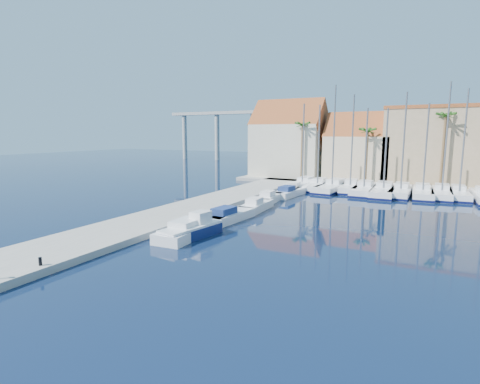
{
  "coord_description": "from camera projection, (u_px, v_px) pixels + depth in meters",
  "views": [
    {
      "loc": [
        13.15,
        -16.27,
        8.04
      ],
      "look_at": [
        -1.65,
        12.06,
        3.0
      ],
      "focal_mm": 28.0,
      "sensor_mm": 36.0,
      "label": 1
    }
  ],
  "objects": [
    {
      "name": "viaduct",
      "position": [
        237.0,
        126.0,
        109.58
      ],
      "size": [
        48.0,
        2.2,
        14.45
      ],
      "color": "#9E9E99",
      "rests_on": "ground"
    },
    {
      "name": "ground",
      "position": [
        168.0,
        274.0,
        21.51
      ],
      "size": [
        260.0,
        260.0,
        0.0
      ],
      "primitive_type": "plane",
      "color": "black",
      "rests_on": "ground"
    },
    {
      "name": "sailboat_7",
      "position": [
        422.0,
        192.0,
        47.55
      ],
      "size": [
        2.95,
        9.21,
        11.67
      ],
      "rotation": [
        0.0,
        0.0,
        0.06
      ],
      "color": "white",
      "rests_on": "ground"
    },
    {
      "name": "fishing_boat",
      "position": [
        193.0,
        229.0,
        29.04
      ],
      "size": [
        2.6,
        5.66,
        1.91
      ],
      "rotation": [
        0.0,
        0.0,
        -0.15
      ],
      "color": "#0D1B50",
      "rests_on": "ground"
    },
    {
      "name": "motorboat_west_2",
      "position": [
        256.0,
        206.0,
        39.28
      ],
      "size": [
        2.03,
        5.69,
        1.4
      ],
      "rotation": [
        0.0,
        0.0,
        0.04
      ],
      "color": "white",
      "rests_on": "ground"
    },
    {
      "name": "palm_2",
      "position": [
        446.0,
        118.0,
        50.32
      ],
      "size": [
        2.6,
        2.6,
        11.15
      ],
      "color": "brown",
      "rests_on": "shore_north"
    },
    {
      "name": "palm_1",
      "position": [
        368.0,
        132.0,
        55.19
      ],
      "size": [
        2.6,
        2.6,
        9.15
      ],
      "color": "brown",
      "rests_on": "shore_north"
    },
    {
      "name": "sailboat_0",
      "position": [
        303.0,
        184.0,
        55.22
      ],
      "size": [
        3.02,
        9.36,
        12.18
      ],
      "rotation": [
        0.0,
        0.0,
        -0.06
      ],
      "color": "white",
      "rests_on": "ground"
    },
    {
      "name": "sailboat_3",
      "position": [
        351.0,
        187.0,
        52.28
      ],
      "size": [
        3.01,
        8.91,
        13.17
      ],
      "rotation": [
        0.0,
        0.0,
        0.08
      ],
      "color": "white",
      "rests_on": "ground"
    },
    {
      "name": "motorboat_west_0",
      "position": [
        191.0,
        229.0,
        29.74
      ],
      "size": [
        2.74,
        7.54,
        1.4
      ],
      "rotation": [
        0.0,
        0.0,
        0.05
      ],
      "color": "white",
      "rests_on": "ground"
    },
    {
      "name": "sailboat_2",
      "position": [
        333.0,
        186.0,
        52.74
      ],
      "size": [
        3.66,
        10.66,
        14.45
      ],
      "rotation": [
        0.0,
        0.0,
        -0.09
      ],
      "color": "white",
      "rests_on": "ground"
    },
    {
      "name": "sailboat_9",
      "position": [
        459.0,
        193.0,
        46.36
      ],
      "size": [
        2.61,
        8.18,
        13.29
      ],
      "rotation": [
        0.0,
        0.0,
        0.06
      ],
      "color": "white",
      "rests_on": "ground"
    },
    {
      "name": "sailboat_6",
      "position": [
        401.0,
        191.0,
        48.51
      ],
      "size": [
        2.6,
        9.14,
        13.09
      ],
      "rotation": [
        0.0,
        0.0,
        -0.02
      ],
      "color": "white",
      "rests_on": "ground"
    },
    {
      "name": "sailboat_5",
      "position": [
        384.0,
        190.0,
        49.29
      ],
      "size": [
        3.07,
        10.55,
        11.16
      ],
      "rotation": [
        0.0,
        0.0,
        0.03
      ],
      "color": "white",
      "rests_on": "ground"
    },
    {
      "name": "building_2",
      "position": [
        435.0,
        145.0,
        56.62
      ],
      "size": [
        14.2,
        10.2,
        11.5
      ],
      "color": "tan",
      "rests_on": "shore_north"
    },
    {
      "name": "bollard",
      "position": [
        40.0,
        261.0,
        21.51
      ],
      "size": [
        0.19,
        0.19,
        0.48
      ],
      "primitive_type": "cylinder",
      "color": "black",
      "rests_on": "quay_west"
    },
    {
      "name": "motorboat_west_5",
      "position": [
        295.0,
        188.0,
        51.62
      ],
      "size": [
        2.33,
        6.25,
        1.4
      ],
      "rotation": [
        0.0,
        0.0,
        0.06
      ],
      "color": "white",
      "rests_on": "ground"
    },
    {
      "name": "motorboat_west_6",
      "position": [
        311.0,
        184.0,
        55.92
      ],
      "size": [
        2.32,
        6.71,
        1.4
      ],
      "rotation": [
        0.0,
        0.0,
        0.03
      ],
      "color": "white",
      "rests_on": "ground"
    },
    {
      "name": "motorboat_west_4",
      "position": [
        289.0,
        192.0,
        48.11
      ],
      "size": [
        2.61,
        6.61,
        1.4
      ],
      "rotation": [
        0.0,
        0.0,
        -0.08
      ],
      "color": "white",
      "rests_on": "ground"
    },
    {
      "name": "motorboat_west_3",
      "position": [
        269.0,
        198.0,
        44.08
      ],
      "size": [
        2.28,
        5.88,
        1.4
      ],
      "rotation": [
        0.0,
        0.0,
        0.08
      ],
      "color": "white",
      "rests_on": "ground"
    },
    {
      "name": "quay_west",
      "position": [
        182.0,
        212.0,
        37.4
      ],
      "size": [
        6.0,
        77.0,
        0.5
      ],
      "primitive_type": "cube",
      "color": "gray",
      "rests_on": "ground"
    },
    {
      "name": "sailboat_1",
      "position": [
        318.0,
        185.0,
        53.73
      ],
      "size": [
        2.34,
        8.39,
        11.91
      ],
      "rotation": [
        0.0,
        0.0,
        -0.01
      ],
      "color": "white",
      "rests_on": "ground"
    },
    {
      "name": "building_0",
      "position": [
        289.0,
        142.0,
        66.22
      ],
      "size": [
        12.3,
        9.0,
        13.5
      ],
      "color": "beige",
      "rests_on": "shore_north"
    },
    {
      "name": "shore_north",
      "position": [
        411.0,
        183.0,
        58.93
      ],
      "size": [
        54.0,
        16.0,
        0.5
      ],
      "primitive_type": "cube",
      "color": "gray",
      "rests_on": "ground"
    },
    {
      "name": "sailboat_4",
      "position": [
        364.0,
        189.0,
        50.42
      ],
      "size": [
        2.82,
        9.83,
        11.25
      ],
      "rotation": [
        0.0,
        0.0,
        0.02
      ],
      "color": "white",
      "rests_on": "ground"
    },
    {
      "name": "motorboat_west_1",
      "position": [
        228.0,
        216.0,
        34.39
      ],
      "size": [
        2.67,
        6.63,
        1.4
      ],
      "rotation": [
        0.0,
        0.0,
        -0.1
      ],
      "color": "white",
      "rests_on": "ground"
    },
    {
      "name": "building_1",
      "position": [
        359.0,
        150.0,
        60.92
      ],
      "size": [
        10.3,
        8.0,
        11.0
      ],
      "color": "#CEB491",
      "rests_on": "shore_north"
    },
    {
      "name": "palm_0",
      "position": [
        303.0,
        127.0,
        59.61
      ],
      "size": [
        2.6,
        2.6,
        10.15
      ],
      "color": "brown",
      "rests_on": "shore_north"
    },
    {
      "name": "sailboat_8",
      "position": [
        442.0,
        193.0,
        47.15
      ],
      "size": [
        2.39,
        9.01,
        14.17
      ],
      "rotation": [
        0.0,
        0.0,
        -0.0
      ],
      "color": "white",
      "rests_on": "ground"
    }
  ]
}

